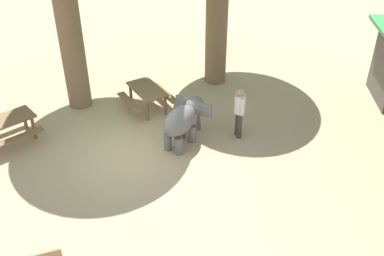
# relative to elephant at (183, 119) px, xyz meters

# --- Properties ---
(ground_plane) EXTENTS (60.00, 60.00, 0.00)m
(ground_plane) POSITION_rel_elephant_xyz_m (0.72, -1.37, -0.79)
(ground_plane) COLOR tan
(elephant) EXTENTS (1.74, 1.50, 1.24)m
(elephant) POSITION_rel_elephant_xyz_m (0.00, 0.00, 0.00)
(elephant) COLOR slate
(elephant) RESTS_ON ground_plane
(person_handler) EXTENTS (0.49, 0.32, 1.62)m
(person_handler) POSITION_rel_elephant_xyz_m (-0.42, 1.60, 0.15)
(person_handler) COLOR #3F3833
(person_handler) RESTS_ON ground_plane
(picnic_table_near) EXTENTS (2.11, 2.11, 0.78)m
(picnic_table_near) POSITION_rel_elephant_xyz_m (0.26, -5.07, -0.21)
(picnic_table_near) COLOR brown
(picnic_table_near) RESTS_ON ground_plane
(picnic_table_far) EXTENTS (2.08, 2.07, 0.78)m
(picnic_table_far) POSITION_rel_elephant_xyz_m (-1.79, -1.31, -0.21)
(picnic_table_far) COLOR brown
(picnic_table_far) RESTS_ON ground_plane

